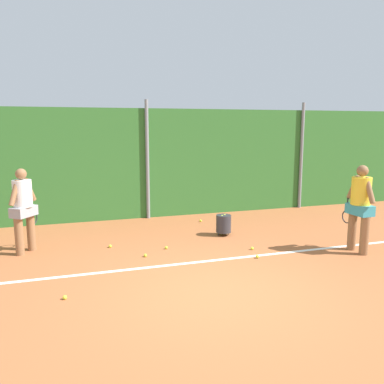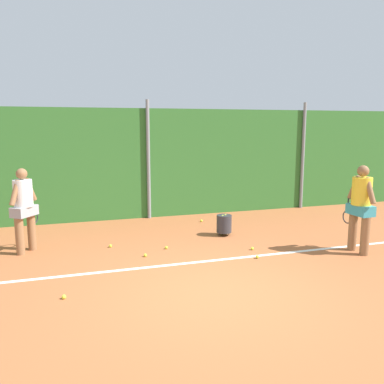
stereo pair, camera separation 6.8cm
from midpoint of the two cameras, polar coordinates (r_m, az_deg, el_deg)
The scene contains 15 objects.
ground_plane at distance 8.00m, azimuth -1.05°, elevation -9.64°, with size 26.51×26.51×0.00m, color #A85B33.
hedge_fence_backdrop at distance 11.44m, azimuth -6.75°, elevation 4.05°, with size 17.23×0.25×3.10m, color #33702D.
fence_post_center at distance 11.26m, azimuth -6.59°, elevation 4.57°, with size 0.10×0.10×3.33m, color gray.
fence_post_right at distance 13.15m, azimuth 15.27°, elevation 5.00°, with size 0.10×0.10×3.33m, color gray.
court_baseline_paint at distance 7.79m, azimuth -0.58°, elevation -10.13°, with size 12.59×0.10×0.01m, color white.
player_foreground_near at distance 8.89m, azimuth 22.75°, elevation -1.60°, with size 0.39×0.83×1.83m.
player_midcourt at distance 8.89m, azimuth -23.23°, elevation -1.86°, with size 0.55×0.70×1.77m.
ball_hopper at distance 9.63m, azimuth 4.35°, elevation -4.53°, with size 0.36×0.36×0.51m.
tennis_ball_0 at distance 8.91m, azimuth -11.88°, elevation -7.60°, with size 0.07×0.07×0.07m, color #CCDB33.
tennis_ball_1 at distance 8.19m, azimuth -6.95°, elevation -9.01°, with size 0.07×0.07×0.07m, color #CCDB33.
tennis_ball_2 at distance 10.99m, azimuth 1.06°, elevation -4.14°, with size 0.07×0.07×0.07m, color #CCDB33.
tennis_ball_3 at distance 8.15m, azimuth 9.10°, elevation -9.14°, with size 0.07×0.07×0.07m, color #CCDB33.
tennis_ball_4 at distance 6.58m, azimuth -18.07°, elevation -14.17°, with size 0.07×0.07×0.07m, color #CCDB33.
tennis_ball_5 at distance 8.64m, azimuth -3.95°, elevation -7.96°, with size 0.07×0.07×0.07m, color #CCDB33.
tennis_ball_6 at distance 8.67m, azimuth 8.38°, elevation -7.99°, with size 0.07×0.07×0.07m, color #CCDB33.
Camera 1 is at (-2.18, -5.59, 2.62)m, focal length 37.19 mm.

